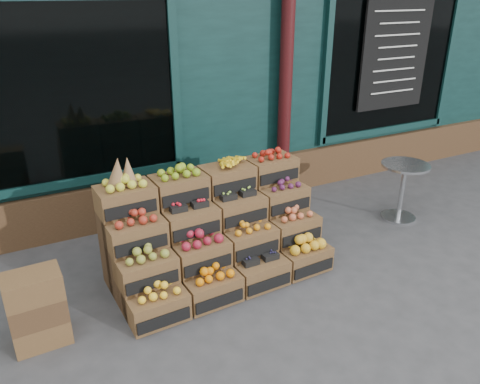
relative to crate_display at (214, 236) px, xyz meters
name	(u,v)px	position (x,y,z in m)	size (l,w,h in m)	color
ground	(288,287)	(0.54, -0.64, -0.43)	(60.00, 60.00, 0.00)	#3C3C3F
shop_facade	(133,17)	(0.54, 4.47, 1.96)	(12.00, 6.24, 4.80)	#0C2B2A
crate_display	(214,236)	(0.00, 0.00, 0.00)	(2.29, 1.19, 1.40)	brown
spare_crates	(37,309)	(-1.81, -0.33, -0.09)	(0.47, 0.33, 0.69)	brown
bistro_table	(403,185)	(2.72, 0.02, 0.05)	(0.62, 0.62, 0.78)	silver
shopkeeper	(67,145)	(-1.10, 2.12, 0.57)	(0.73, 0.48, 2.01)	#144918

